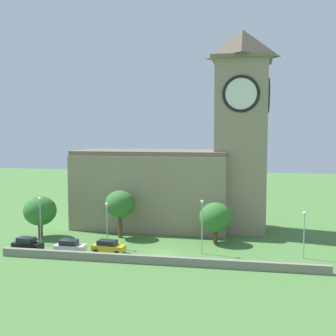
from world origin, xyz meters
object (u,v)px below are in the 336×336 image
Objects in this scene: church at (184,168)px; car_yellow at (108,247)px; tree_riverside_west at (120,204)px; tree_riverside_east at (216,217)px; car_white at (70,247)px; streetlamp_west_end at (40,213)px; streetlamp_central at (202,218)px; streetlamp_east_mid at (304,226)px; car_black at (27,244)px; tree_by_tower at (40,211)px; streetlamp_west_mid at (107,217)px.

car_yellow is at bearing -114.08° from church.
tree_riverside_east is at bearing -2.90° from tree_riverside_west.
car_white is 0.59× the size of streetlamp_west_end.
streetlamp_central is 12.84m from streetlamp_east_mid.
streetlamp_east_mid is (35.83, 3.47, 3.16)m from car_black.
car_black is 0.68× the size of tree_by_tower.
streetlamp_west_mid is 0.88× the size of tree_riverside_west.
streetlamp_west_mid is 1.01× the size of tree_by_tower.
car_black is 5.08m from streetlamp_west_end.
car_black is 0.70× the size of streetlamp_east_mid.
church is 17.63m from streetlamp_west_mid.
streetlamp_west_end is at bearing 179.80° from streetlamp_east_mid.
church is at bearing 44.58° from car_black.
streetlamp_east_mid is (29.90, 3.20, 3.22)m from car_white.
tree_riverside_east is (-11.49, 5.35, -0.33)m from streetlamp_east_mid.
streetlamp_west_mid is 5.95m from tree_riverside_west.
streetlamp_west_mid is at bearing 112.26° from car_yellow.
tree_by_tower is (-37.83, 4.14, -0.09)m from streetlamp_east_mid.
car_black is at bearing -75.24° from tree_by_tower.
tree_riverside_east is (13.49, 7.48, 2.94)m from car_yellow.
tree_riverside_west is at bearing 177.10° from tree_riverside_east.
tree_riverside_east is at bearing 76.44° from streetlamp_central.
tree_by_tower reaches higher than tree_riverside_east.
tree_by_tower is (-11.91, 3.96, -0.25)m from streetlamp_west_mid.
car_black is at bearing -159.77° from streetlamp_west_mid.
streetlamp_west_mid is (-0.95, 2.31, 3.43)m from car_yellow.
church is 4.46× the size of tree_riverside_west.
car_black is 5.94m from car_white.
streetlamp_central is (12.15, 1.92, 3.91)m from car_yellow.
car_white is 0.90× the size of car_yellow.
car_white is 30.24m from streetlamp_east_mid.
streetlamp_central is at bearing -0.81° from streetlamp_west_end.
tree_riverside_west reaches higher than streetlamp_west_mid.
streetlamp_east_mid is at bearing 4.86° from car_yellow.
streetlamp_west_mid is at bearing 179.59° from streetlamp_east_mid.
car_black is at bearing -136.28° from tree_riverside_west.
streetlamp_west_end is at bearing -148.89° from tree_riverside_west.
streetlamp_west_end is 1.12× the size of streetlamp_east_mid.
streetlamp_west_end reaches higher than streetlamp_east_mid.
car_black is 36.14m from streetlamp_east_mid.
tree_riverside_west is at bearing 154.25° from streetlamp_central.
church is 5.08× the size of tree_by_tower.
streetlamp_east_mid is at bearing -6.25° from tree_by_tower.
streetlamp_west_end reaches higher than tree_riverside_east.
church is 20.45m from car_yellow.
church is at bearing 45.59° from tree_riverside_west.
streetlamp_west_mid reaches higher than car_black.
church reaches higher than streetlamp_west_mid.
car_white is at bearing -29.72° from streetlamp_west_end.
streetlamp_east_mid is (24.98, 2.13, 3.27)m from car_yellow.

